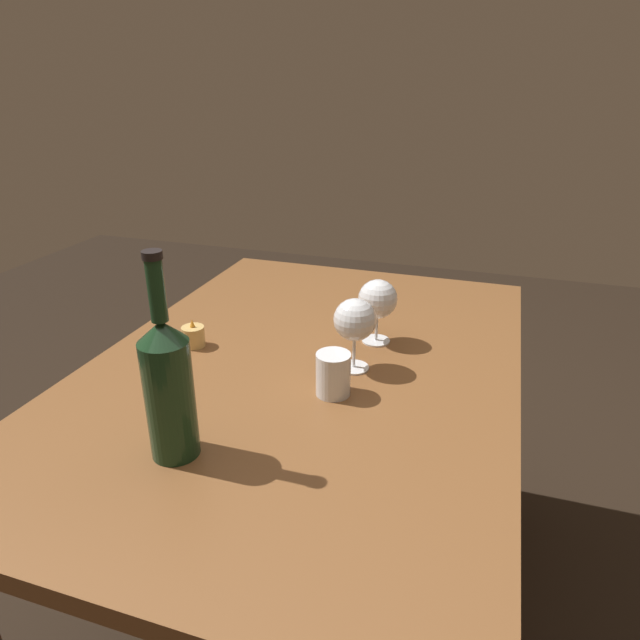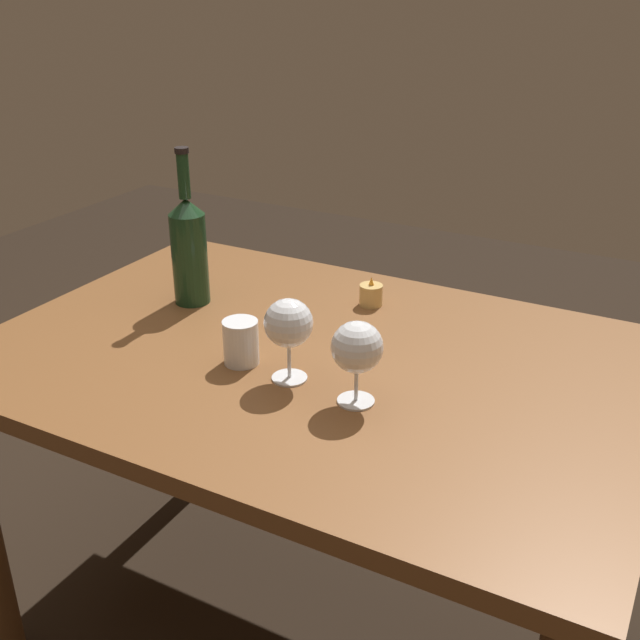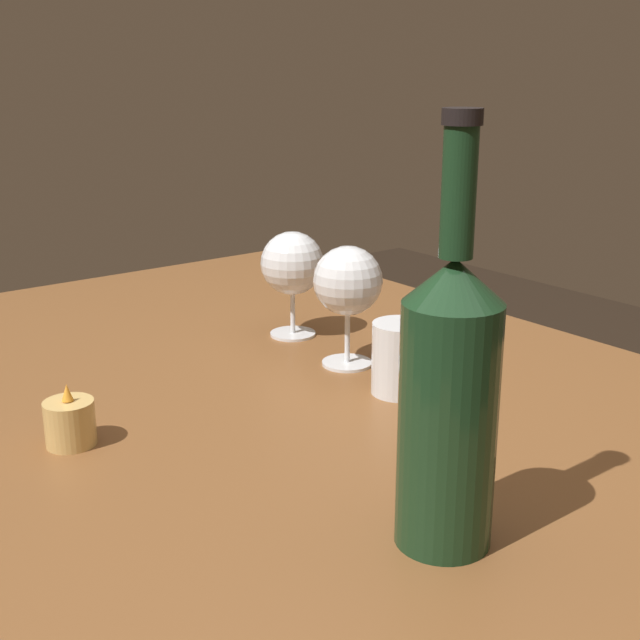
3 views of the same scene
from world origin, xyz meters
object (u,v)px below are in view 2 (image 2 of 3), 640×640
object	(u,v)px
wine_glass_right	(357,348)
water_tumbler	(241,344)
wine_glass_left	(288,324)
votive_candle	(371,296)
wine_bottle	(189,248)

from	to	relation	value
wine_glass_right	water_tumbler	world-z (taller)	wine_glass_right
wine_glass_left	water_tumbler	bearing A→B (deg)	174.12
votive_candle	wine_glass_right	bearing A→B (deg)	-68.78
wine_glass_left	wine_glass_right	xyz separation A→B (m)	(0.14, -0.02, -0.01)
wine_glass_right	votive_candle	size ratio (longest dim) A/B	2.27
wine_glass_left	water_tumbler	size ratio (longest dim) A/B	1.82
wine_bottle	votive_candle	bearing A→B (deg)	25.50
wine_glass_right	water_tumbler	distance (m)	0.27
wine_bottle	wine_glass_left	bearing A→B (deg)	-28.72
water_tumbler	wine_bottle	bearing A→B (deg)	143.48
wine_glass_right	wine_bottle	bearing A→B (deg)	156.88
wine_glass_right	wine_bottle	size ratio (longest dim) A/B	0.44
wine_glass_left	votive_candle	world-z (taller)	wine_glass_left
water_tumbler	wine_glass_right	bearing A→B (deg)	-6.15
wine_glass_right	water_tumbler	size ratio (longest dim) A/B	1.75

